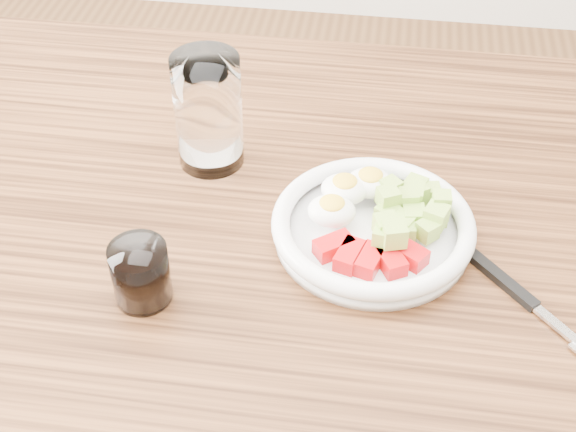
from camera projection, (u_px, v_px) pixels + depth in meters
The scene contains 5 objects.
dining_table at pixel (295, 303), 0.96m from camera, with size 1.50×0.90×0.77m.
bowl at pixel (373, 223), 0.89m from camera, with size 0.23×0.23×0.06m.
fork at pixel (521, 295), 0.83m from camera, with size 0.15×0.16×0.01m.
water_glass at pixel (208, 112), 0.96m from camera, with size 0.08×0.08×0.15m, color white.
coffee_glass at pixel (141, 274), 0.81m from camera, with size 0.06×0.06×0.07m.
Camera 1 is at (0.09, -0.64, 1.39)m, focal length 50.00 mm.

